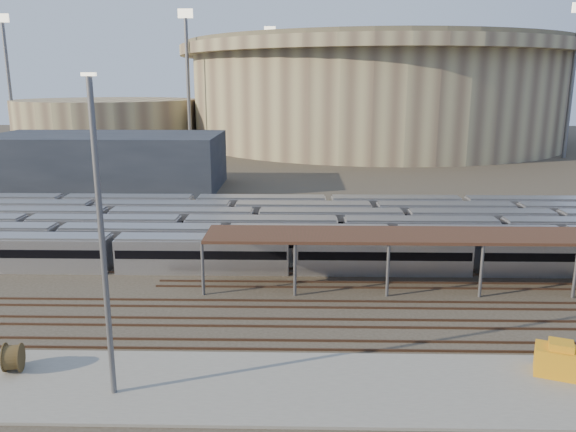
% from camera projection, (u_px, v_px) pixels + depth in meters
% --- Properties ---
extents(ground, '(420.00, 420.00, 0.00)m').
position_uv_depth(ground, '(288.00, 301.00, 51.21)').
color(ground, '#383026').
rests_on(ground, ground).
extents(apron, '(50.00, 9.00, 0.20)m').
position_uv_depth(apron, '(207.00, 385.00, 36.71)').
color(apron, gray).
rests_on(apron, ground).
extents(subway_trains, '(125.80, 23.90, 3.60)m').
position_uv_depth(subway_trains, '(280.00, 229.00, 68.80)').
color(subway_trains, silver).
rests_on(subway_trains, ground).
extents(inspection_shed, '(60.30, 6.00, 5.30)m').
position_uv_depth(inspection_shed, '(520.00, 238.00, 53.46)').
color(inspection_shed, '#5E5F63').
rests_on(inspection_shed, ground).
extents(empty_tracks, '(170.00, 9.62, 0.18)m').
position_uv_depth(empty_tracks, '(287.00, 322.00, 46.33)').
color(empty_tracks, '#4C3323').
rests_on(empty_tracks, ground).
extents(stadium, '(124.00, 124.00, 32.50)m').
position_uv_depth(stadium, '(374.00, 91.00, 182.91)').
color(stadium, tan).
rests_on(stadium, ground).
extents(secondary_arena, '(56.00, 56.00, 14.00)m').
position_uv_depth(secondary_arena, '(108.00, 122.00, 177.23)').
color(secondary_arena, tan).
rests_on(secondary_arena, ground).
extents(service_building, '(42.00, 20.00, 10.00)m').
position_uv_depth(service_building, '(107.00, 161.00, 104.26)').
color(service_building, '#1E232D').
rests_on(service_building, ground).
extents(floodlight_0, '(4.00, 1.00, 38.40)m').
position_uv_depth(floodlight_0, '(188.00, 77.00, 153.95)').
color(floodlight_0, '#5E5F63').
rests_on(floodlight_0, ground).
extents(floodlight_1, '(4.00, 1.00, 38.40)m').
position_uv_depth(floodlight_1, '(8.00, 77.00, 164.85)').
color(floodlight_1, '#5E5F63').
rests_on(floodlight_1, ground).
extents(floodlight_2, '(4.00, 1.00, 38.40)m').
position_uv_depth(floodlight_2, '(573.00, 77.00, 142.09)').
color(floodlight_2, '#5E5F63').
rests_on(floodlight_2, ground).
extents(floodlight_3, '(4.00, 1.00, 38.40)m').
position_uv_depth(floodlight_3, '(270.00, 78.00, 202.13)').
color(floodlight_3, '#5E5F63').
rests_on(floodlight_3, ground).
extents(cable_reel_east, '(1.50, 2.17, 1.99)m').
position_uv_depth(cable_reel_east, '(13.00, 357.00, 38.18)').
color(cable_reel_east, brown).
rests_on(cable_reel_east, apron).
extents(yard_light_pole, '(0.81, 0.36, 19.77)m').
position_uv_depth(yard_light_pole, '(102.00, 242.00, 33.42)').
color(yard_light_pole, '#5E5F63').
rests_on(yard_light_pole, apron).
extents(yellow_equipment, '(3.55, 2.89, 1.92)m').
position_uv_depth(yellow_equipment, '(559.00, 362.00, 37.67)').
color(yellow_equipment, orange).
rests_on(yellow_equipment, apron).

